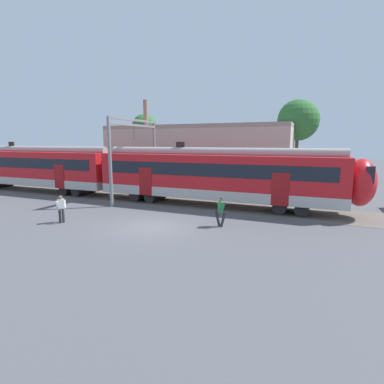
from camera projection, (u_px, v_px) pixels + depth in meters
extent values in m
plane|color=#515156|center=(152.00, 227.00, 16.86)|extent=(160.00, 160.00, 0.00)
cube|color=#605951|center=(96.00, 195.00, 26.67)|extent=(80.00, 4.40, 0.01)
cube|color=#B7B2AD|center=(214.00, 192.00, 22.31)|extent=(18.00, 3.06, 0.70)
cube|color=red|center=(214.00, 171.00, 22.05)|extent=(18.00, 3.00, 2.40)
cube|color=black|center=(207.00, 170.00, 20.64)|extent=(16.56, 0.03, 0.90)
cube|color=maroon|center=(280.00, 190.00, 18.92)|extent=(1.10, 0.04, 2.10)
cube|color=maroon|center=(145.00, 182.00, 22.69)|extent=(1.10, 0.04, 2.10)
cylinder|color=#9C9793|center=(214.00, 152.00, 21.82)|extent=(17.64, 0.70, 0.70)
cube|color=black|center=(180.00, 144.00, 22.76)|extent=(0.70, 0.12, 0.40)
cylinder|color=black|center=(302.00, 207.00, 20.02)|extent=(0.90, 2.40, 0.90)
cylinder|color=black|center=(281.00, 205.00, 20.55)|extent=(0.90, 2.40, 0.90)
cylinder|color=black|center=(156.00, 195.00, 24.27)|extent=(0.90, 2.40, 0.90)
cylinder|color=black|center=(142.00, 194.00, 24.80)|extent=(0.90, 2.40, 0.90)
ellipsoid|color=red|center=(360.00, 183.00, 18.47)|extent=(1.80, 2.85, 2.95)
cube|color=black|center=(368.00, 173.00, 18.24)|extent=(0.40, 2.40, 1.00)
cube|color=#B7B2AD|center=(34.00, 180.00, 29.39)|extent=(18.00, 3.06, 0.70)
cube|color=red|center=(33.00, 164.00, 29.13)|extent=(18.00, 3.00, 2.40)
cube|color=black|center=(18.00, 163.00, 27.72)|extent=(16.56, 0.03, 0.90)
cube|color=maroon|center=(59.00, 177.00, 26.01)|extent=(1.10, 0.04, 2.10)
cylinder|color=#9C9793|center=(31.00, 150.00, 28.90)|extent=(17.64, 0.70, 0.70)
cube|color=black|center=(11.00, 144.00, 29.84)|extent=(0.70, 0.12, 0.40)
cylinder|color=black|center=(84.00, 190.00, 27.10)|extent=(0.90, 2.40, 0.90)
cylinder|color=black|center=(73.00, 189.00, 27.63)|extent=(0.90, 2.40, 0.90)
cylinder|color=black|center=(1.00, 183.00, 31.35)|extent=(0.90, 2.40, 0.90)
cylinder|color=#28282D|center=(60.00, 216.00, 17.52)|extent=(0.36, 0.35, 0.87)
cylinder|color=#28282D|center=(63.00, 215.00, 17.85)|extent=(0.36, 0.35, 0.87)
cube|color=silver|center=(61.00, 204.00, 17.57)|extent=(0.42, 0.43, 0.56)
cylinder|color=silver|center=(65.00, 204.00, 17.74)|extent=(0.24, 0.23, 0.52)
cylinder|color=silver|center=(57.00, 205.00, 17.41)|extent=(0.24, 0.23, 0.52)
sphere|color=brown|center=(60.00, 197.00, 17.48)|extent=(0.22, 0.22, 0.22)
sphere|color=black|center=(60.00, 197.00, 17.50)|extent=(0.20, 0.20, 0.20)
cylinder|color=#28282D|center=(218.00, 219.00, 16.96)|extent=(0.38, 0.29, 0.87)
cylinder|color=#28282D|center=(223.00, 219.00, 16.80)|extent=(0.38, 0.29, 0.87)
cube|color=#2D7F47|center=(221.00, 207.00, 16.76)|extent=(0.38, 0.43, 0.56)
cylinder|color=#2D7F47|center=(223.00, 208.00, 16.56)|extent=(0.26, 0.19, 0.52)
cylinder|color=#2D7F47|center=(219.00, 207.00, 16.98)|extent=(0.26, 0.19, 0.52)
sphere|color=#9E7051|center=(220.00, 200.00, 16.70)|extent=(0.22, 0.22, 0.22)
sphere|color=black|center=(221.00, 199.00, 16.69)|extent=(0.20, 0.20, 0.20)
cube|color=black|center=(224.00, 206.00, 16.77)|extent=(0.27, 0.32, 0.40)
cylinder|color=gray|center=(110.00, 163.00, 21.63)|extent=(0.24, 0.24, 6.50)
cylinder|color=gray|center=(154.00, 158.00, 27.46)|extent=(0.24, 0.24, 6.50)
cube|color=gray|center=(134.00, 120.00, 24.01)|extent=(0.20, 6.40, 0.16)
cube|color=gray|center=(134.00, 125.00, 24.08)|extent=(0.20, 6.40, 0.16)
cylinder|color=black|center=(134.00, 133.00, 24.18)|extent=(0.03, 0.03, 1.00)
cube|color=#B2A899|center=(195.00, 159.00, 31.08)|extent=(19.20, 5.00, 6.00)
cube|color=gray|center=(195.00, 127.00, 30.55)|extent=(19.20, 5.00, 0.40)
cylinder|color=#8C6656|center=(146.00, 115.00, 32.51)|extent=(0.50, 0.50, 3.20)
cylinder|color=brown|center=(296.00, 162.00, 30.11)|extent=(0.32, 0.32, 5.42)
sphere|color=#2D662D|center=(298.00, 120.00, 29.42)|extent=(4.02, 4.02, 4.02)
cylinder|color=brown|center=(145.00, 159.00, 35.36)|extent=(0.32, 0.32, 5.39)
sphere|color=#2D662D|center=(145.00, 127.00, 34.74)|extent=(2.96, 2.96, 2.96)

